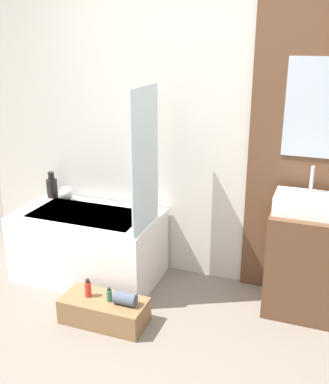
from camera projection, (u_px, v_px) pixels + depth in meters
name	position (u px, v px, depth m)	size (l,w,h in m)	color
wall_tiled_back	(209.00, 126.00, 3.52)	(4.20, 0.06, 2.60)	beige
wall_wood_accent	(318.00, 133.00, 3.20)	(0.97, 0.04, 2.60)	brown
bathtub	(89.00, 245.00, 3.81)	(1.19, 0.69, 0.58)	white
glass_shower_screen	(145.00, 160.00, 3.28)	(0.01, 0.48, 1.06)	silver
wooden_step_bench	(104.00, 311.00, 3.24)	(0.62, 0.29, 0.18)	olive
vanity_cabinet	(302.00, 263.00, 3.29)	(0.49, 0.44, 0.79)	brown
sink	(309.00, 204.00, 3.14)	(0.47, 0.30, 0.32)	white
vase_tall_dark	(52.00, 187.00, 4.06)	(0.10, 0.10, 0.24)	black
vase_round_light	(66.00, 193.00, 4.01)	(0.12, 0.12, 0.12)	silver
bottle_soap_primary	(88.00, 289.00, 3.23)	(0.05, 0.05, 0.14)	red
bottle_soap_secondary	(109.00, 295.00, 3.18)	(0.04, 0.04, 0.10)	#38704C
towel_roll	(125.00, 299.00, 3.14)	(0.09, 0.09, 0.16)	#4C5666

